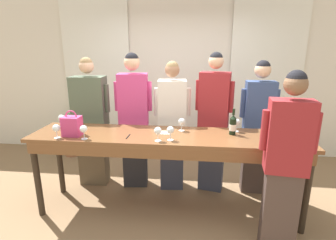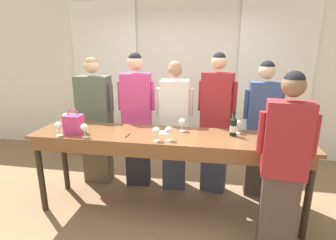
{
  "view_description": "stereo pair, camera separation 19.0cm",
  "coord_description": "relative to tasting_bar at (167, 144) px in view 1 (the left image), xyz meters",
  "views": [
    {
      "loc": [
        0.3,
        -2.77,
        1.92
      ],
      "look_at": [
        0.0,
        0.07,
        1.12
      ],
      "focal_mm": 28.0,
      "sensor_mm": 36.0,
      "label": 1
    },
    {
      "loc": [
        0.49,
        -2.75,
        1.92
      ],
      "look_at": [
        0.0,
        0.07,
        1.12
      ],
      "focal_mm": 28.0,
      "sensor_mm": 36.0,
      "label": 2
    }
  ],
  "objects": [
    {
      "name": "wine_bottle",
      "position": [
        0.73,
        0.11,
        0.22
      ],
      "size": [
        0.07,
        0.07,
        0.29
      ],
      "color": "black",
      "rests_on": "tasting_bar"
    },
    {
      "name": "wall_back",
      "position": [
        0.0,
        1.95,
        0.54
      ],
      "size": [
        12.0,
        0.06,
        2.8
      ],
      "color": "silver",
      "rests_on": "ground_plane"
    },
    {
      "name": "wine_glass_front_right",
      "position": [
        -1.32,
        0.19,
        0.22
      ],
      "size": [
        0.08,
        0.08,
        0.15
      ],
      "color": "white",
      "rests_on": "tasting_bar"
    },
    {
      "name": "tasting_bar",
      "position": [
        0.0,
        0.0,
        0.0
      ],
      "size": [
        3.08,
        0.66,
        0.97
      ],
      "color": "brown",
      "rests_on": "ground_plane"
    },
    {
      "name": "wine_glass_front_mid",
      "position": [
        -0.07,
        -0.19,
        0.22
      ],
      "size": [
        0.08,
        0.08,
        0.15
      ],
      "color": "white",
      "rests_on": "tasting_bar"
    },
    {
      "name": "guest_olive_jacket",
      "position": [
        -1.13,
        0.6,
        0.04
      ],
      "size": [
        0.56,
        0.28,
        1.79
      ],
      "color": "brown",
      "rests_on": "ground_plane"
    },
    {
      "name": "curtain_panel_right",
      "position": [
        1.48,
        1.89,
        0.48
      ],
      "size": [
        1.2,
        0.03,
        2.69
      ],
      "color": "white",
      "rests_on": "ground_plane"
    },
    {
      "name": "napkin",
      "position": [
        -0.03,
        0.08,
        0.11
      ],
      "size": [
        0.12,
        0.12,
        0.0
      ],
      "color": "white",
      "rests_on": "tasting_bar"
    },
    {
      "name": "ground_plane",
      "position": [
        0.0,
        0.03,
        -0.86
      ],
      "size": [
        18.0,
        18.0,
        0.0
      ],
      "primitive_type": "plane",
      "color": "#846647"
    },
    {
      "name": "handbag",
      "position": [
        -1.04,
        -0.11,
        0.22
      ],
      "size": [
        0.19,
        0.15,
        0.29
      ],
      "color": "#C63870",
      "rests_on": "tasting_bar"
    },
    {
      "name": "wine_glass_center_mid",
      "position": [
        0.05,
        -0.16,
        0.22
      ],
      "size": [
        0.08,
        0.08,
        0.15
      ],
      "color": "white",
      "rests_on": "tasting_bar"
    },
    {
      "name": "guest_pink_top",
      "position": [
        -0.52,
        0.6,
        0.1
      ],
      "size": [
        0.5,
        0.29,
        1.85
      ],
      "color": "#28282D",
      "rests_on": "ground_plane"
    },
    {
      "name": "guest_cream_sweater",
      "position": [
        0.0,
        0.6,
        0.03
      ],
      "size": [
        0.48,
        0.31,
        1.75
      ],
      "color": "#383D51",
      "rests_on": "ground_plane"
    },
    {
      "name": "curtain_panel_left",
      "position": [
        -1.48,
        1.89,
        0.48
      ],
      "size": [
        1.2,
        0.03,
        2.69
      ],
      "color": "white",
      "rests_on": "ground_plane"
    },
    {
      "name": "wine_glass_front_left",
      "position": [
        0.15,
        0.18,
        0.21
      ],
      "size": [
        0.08,
        0.08,
        0.15
      ],
      "color": "white",
      "rests_on": "tasting_bar"
    },
    {
      "name": "guest_navy_coat",
      "position": [
        1.11,
        0.6,
        0.07
      ],
      "size": [
        0.48,
        0.21,
        1.76
      ],
      "color": "#473833",
      "rests_on": "ground_plane"
    },
    {
      "name": "potted_plant",
      "position": [
        -1.92,
        1.54,
        -0.43
      ],
      "size": [
        0.4,
        0.4,
        0.78
      ],
      "color": "#935B3D",
      "rests_on": "ground_plane"
    },
    {
      "name": "wine_glass_back_left",
      "position": [
        -0.87,
        -0.21,
        0.22
      ],
      "size": [
        0.08,
        0.08,
        0.15
      ],
      "color": "white",
      "rests_on": "tasting_bar"
    },
    {
      "name": "host_pouring",
      "position": [
        1.12,
        -0.49,
        0.05
      ],
      "size": [
        0.48,
        0.25,
        1.74
      ],
      "color": "#473833",
      "rests_on": "ground_plane"
    },
    {
      "name": "wine_glass_back_mid",
      "position": [
        1.2,
        0.24,
        0.22
      ],
      "size": [
        0.08,
        0.08,
        0.15
      ],
      "color": "white",
      "rests_on": "tasting_bar"
    },
    {
      "name": "guest_striped_shirt",
      "position": [
        0.54,
        0.6,
        0.1
      ],
      "size": [
        0.49,
        0.29,
        1.86
      ],
      "color": "#383D51",
      "rests_on": "ground_plane"
    },
    {
      "name": "wine_glass_center_right",
      "position": [
        0.78,
        0.22,
        0.21
      ],
      "size": [
        0.08,
        0.08,
        0.15
      ],
      "color": "white",
      "rests_on": "tasting_bar"
    },
    {
      "name": "pen",
      "position": [
        -0.42,
        -0.09,
        0.11
      ],
      "size": [
        0.01,
        0.15,
        0.01
      ],
      "color": "black",
      "rests_on": "tasting_bar"
    },
    {
      "name": "wine_glass_center_left",
      "position": [
        -1.17,
        -0.21,
        0.21
      ],
      "size": [
        0.08,
        0.08,
        0.15
      ],
      "color": "white",
      "rests_on": "tasting_bar"
    }
  ]
}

